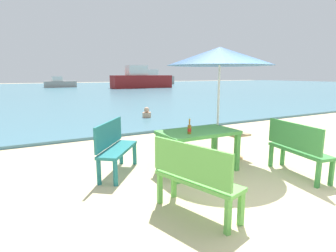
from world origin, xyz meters
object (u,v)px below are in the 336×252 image
at_px(beer_bottle_amber, 189,129).
at_px(side_table_wood, 236,142).
at_px(bench_teal_center, 114,144).
at_px(boat_cargo_ship, 141,80).
at_px(patio_umbrella, 220,56).
at_px(swimmer_person, 147,113).
at_px(picnic_table_green, 198,137).
at_px(boat_fishing_trawler, 60,83).
at_px(bench_green_left, 194,175).
at_px(bench_green_right, 297,146).
at_px(boat_tanker, 154,79).

height_order(beer_bottle_amber, side_table_wood, beer_bottle_amber).
distance_m(side_table_wood, bench_teal_center, 2.60).
relative_size(bench_teal_center, boat_cargo_ship, 0.15).
distance_m(patio_umbrella, swimmer_person, 5.89).
xyz_separation_m(picnic_table_green, side_table_wood, (1.18, 0.28, -0.30)).
xyz_separation_m(beer_bottle_amber, side_table_wood, (1.47, 0.43, -0.50)).
xyz_separation_m(bench_teal_center, boat_fishing_trawler, (3.72, 33.78, 0.05)).
relative_size(beer_bottle_amber, boat_cargo_ship, 0.04).
bearing_deg(bench_green_left, bench_green_right, 7.27).
relative_size(bench_teal_center, boat_tanker, 0.17).
height_order(picnic_table_green, boat_tanker, boat_tanker).
bearing_deg(bench_green_right, side_table_wood, 97.91).
height_order(picnic_table_green, beer_bottle_amber, beer_bottle_amber).
distance_m(beer_bottle_amber, bench_green_right, 1.91).
bearing_deg(bench_green_left, boat_tanker, 64.70).
distance_m(boat_fishing_trawler, boat_cargo_ship, 10.73).
bearing_deg(swimmer_person, boat_fishing_trawler, 88.63).
bearing_deg(bench_green_left, side_table_wood, 36.69).
bearing_deg(boat_cargo_ship, beer_bottle_amber, -111.78).
bearing_deg(side_table_wood, boat_cargo_ship, 70.57).
bearing_deg(side_table_wood, bench_teal_center, 172.78).
xyz_separation_m(picnic_table_green, patio_umbrella, (0.75, 0.38, 1.47)).
xyz_separation_m(swimmer_person, boat_tanker, (16.10, 32.41, 0.72)).
distance_m(bench_green_left, bench_green_right, 2.38).
relative_size(side_table_wood, swimmer_person, 1.32).
bearing_deg(bench_green_right, picnic_table_green, 142.85).
bearing_deg(bench_green_left, swimmer_person, 69.91).
relative_size(bench_green_right, swimmer_person, 3.03).
relative_size(swimmer_person, boat_cargo_ship, 0.05).
distance_m(beer_bottle_amber, boat_tanker, 42.47).
distance_m(beer_bottle_amber, swimmer_person, 6.37).
height_order(picnic_table_green, patio_umbrella, patio_umbrella).
height_order(swimmer_person, boat_cargo_ship, boat_cargo_ship).
bearing_deg(boat_fishing_trawler, patio_umbrella, -92.66).
relative_size(patio_umbrella, swimmer_person, 5.61).
bearing_deg(swimmer_person, picnic_table_green, -105.66).
bearing_deg(boat_fishing_trawler, swimmer_person, -91.37).
height_order(beer_bottle_amber, boat_tanker, boat_tanker).
bearing_deg(swimmer_person, boat_tanker, 63.59).
relative_size(patio_umbrella, bench_green_left, 1.84).
bearing_deg(side_table_wood, picnic_table_green, -166.46).
relative_size(beer_bottle_amber, swimmer_person, 0.65).
height_order(picnic_table_green, bench_teal_center, bench_teal_center).
distance_m(picnic_table_green, side_table_wood, 1.25).
height_order(bench_green_right, boat_tanker, boat_tanker).
xyz_separation_m(beer_bottle_amber, swimmer_person, (1.94, 6.04, -0.61)).
bearing_deg(beer_bottle_amber, bench_green_right, -28.28).
bearing_deg(picnic_table_green, boat_cargo_ship, 68.63).
xyz_separation_m(beer_bottle_amber, patio_umbrella, (1.04, 0.53, 1.26)).
xyz_separation_m(bench_green_right, swimmer_person, (0.28, 6.93, -0.30)).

